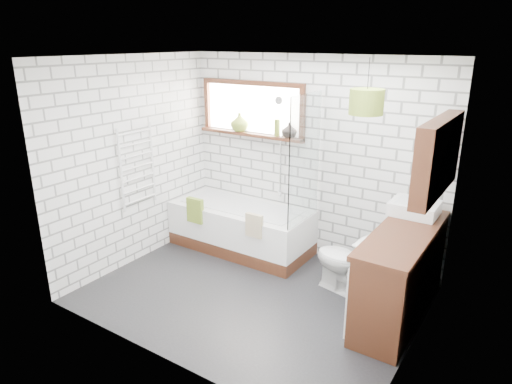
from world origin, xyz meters
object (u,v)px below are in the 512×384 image
Objects in this scene: basin at (414,208)px; pendant at (367,102)px; bathtub at (241,227)px; vanity at (401,274)px; toilet at (345,261)px.

pendant reaches higher than basin.
basin is 1.46× the size of pendant.
bathtub is 1.15× the size of vanity.
toilet is (1.58, -0.27, 0.06)m from bathtub.
vanity is 2.23× the size of toilet.
bathtub is 2.26m from basin.
vanity is at bearing -83.16° from basin.
toilet is at bearing 168.30° from vanity.
basin is 0.66× the size of toilet.
pendant is at bearing 175.76° from vanity.
vanity is 3.39× the size of basin.
pendant is at bearing 67.07° from toilet.
basin reaches higher than toilet.
basin is 1.28m from pendant.
pendant reaches higher than toilet.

